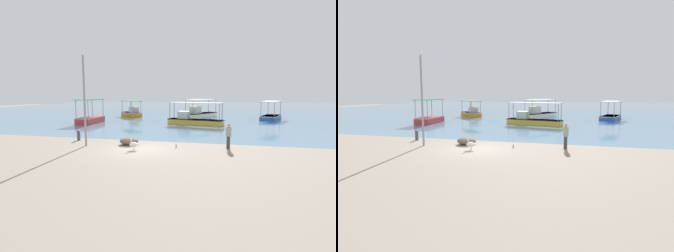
{
  "view_description": "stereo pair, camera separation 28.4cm",
  "coord_description": "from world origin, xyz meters",
  "views": [
    {
      "loc": [
        5.85,
        -16.02,
        3.64
      ],
      "look_at": [
        0.67,
        5.42,
        0.9
      ],
      "focal_mm": 28.0,
      "sensor_mm": 36.0,
      "label": 1
    },
    {
      "loc": [
        6.13,
        -15.95,
        3.64
      ],
      "look_at": [
        0.67,
        5.42,
        0.9
      ],
      "focal_mm": 28.0,
      "sensor_mm": 36.0,
      "label": 2
    }
  ],
  "objects": [
    {
      "name": "ground",
      "position": [
        0.0,
        0.0,
        0.0
      ],
      "size": [
        120.0,
        120.0,
        0.0
      ],
      "primitive_type": "plane",
      "color": "gray"
    },
    {
      "name": "harbor_water",
      "position": [
        0.0,
        48.0,
        0.0
      ],
      "size": [
        110.0,
        90.0,
        0.0
      ],
      "primitive_type": "cube",
      "color": "#6087A7",
      "rests_on": "ground"
    },
    {
      "name": "fishing_boat_far_right",
      "position": [
        1.58,
        14.56,
        0.59
      ],
      "size": [
        6.77,
        2.92,
        2.59
      ],
      "color": "gold",
      "rests_on": "harbor_water"
    },
    {
      "name": "fishing_boat_center",
      "position": [
        11.27,
        22.89,
        0.49
      ],
      "size": [
        3.53,
        5.4,
        2.59
      ],
      "color": "blue",
      "rests_on": "harbor_water"
    },
    {
      "name": "fishing_boat_outer",
      "position": [
        1.32,
        23.27,
        0.66
      ],
      "size": [
        4.6,
        6.24,
        2.76
      ],
      "color": "white",
      "rests_on": "harbor_water"
    },
    {
      "name": "fishing_boat_far_left",
      "position": [
        -11.02,
        13.03,
        0.57
      ],
      "size": [
        2.14,
        4.8,
        2.93
      ],
      "color": "#BC3738",
      "rests_on": "harbor_water"
    },
    {
      "name": "fishing_boat_near_right",
      "position": [
        -9.57,
        23.11,
        0.6
      ],
      "size": [
        4.5,
        4.57,
        2.45
      ],
      "color": "orange",
      "rests_on": "harbor_water"
    },
    {
      "name": "pelican",
      "position": [
        -0.22,
        -0.37,
        0.38
      ],
      "size": [
        0.8,
        0.4,
        0.8
      ],
      "color": "#E0997A",
      "rests_on": "ground"
    },
    {
      "name": "lamp_post",
      "position": [
        -3.99,
        0.2,
        3.6
      ],
      "size": [
        0.28,
        0.28,
        6.47
      ],
      "color": "gray",
      "rests_on": "ground"
    },
    {
      "name": "mooring_bollard",
      "position": [
        -5.68,
        1.95,
        0.43
      ],
      "size": [
        0.26,
        0.26,
        0.8
      ],
      "color": "#47474C",
      "rests_on": "ground"
    },
    {
      "name": "fisherman_standing",
      "position": [
        5.72,
        1.49,
        0.91
      ],
      "size": [
        0.37,
        0.46,
        1.69
      ],
      "color": "#413A37",
      "rests_on": "ground"
    },
    {
      "name": "net_pile",
      "position": [
        -1.19,
        1.24,
        0.26
      ],
      "size": [
        1.36,
        1.15,
        0.53
      ],
      "primitive_type": "ellipsoid",
      "color": "brown",
      "rests_on": "ground"
    },
    {
      "name": "glass_bottle",
      "position": [
        2.3,
        0.99,
        0.11
      ],
      "size": [
        0.07,
        0.07,
        0.27
      ],
      "color": "#3F7F4C",
      "rests_on": "ground"
    }
  ]
}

